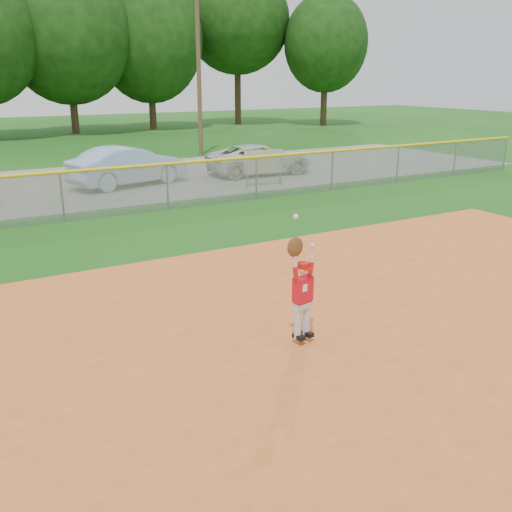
{
  "coord_description": "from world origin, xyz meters",
  "views": [
    {
      "loc": [
        -3.29,
        -7.34,
        4.19
      ],
      "look_at": [
        1.58,
        1.14,
        1.1
      ],
      "focal_mm": 40.0,
      "sensor_mm": 36.0,
      "label": 1
    }
  ],
  "objects": [
    {
      "name": "car_blue",
      "position": [
        3.57,
        14.78,
        0.81
      ],
      "size": [
        4.97,
        2.8,
        1.55
      ],
      "primitive_type": "imported",
      "rotation": [
        0.0,
        0.0,
        1.83
      ],
      "color": "#8DAED3",
      "rests_on": "parking_strip"
    },
    {
      "name": "parking_strip",
      "position": [
        0.0,
        16.0,
        0.01
      ],
      "size": [
        44.0,
        10.0,
        0.03
      ],
      "primitive_type": "cube",
      "color": "slate",
      "rests_on": "ground"
    },
    {
      "name": "power_lines",
      "position": [
        1.0,
        22.0,
        4.68
      ],
      "size": [
        19.4,
        0.24,
        9.0
      ],
      "color": "#4C3823",
      "rests_on": "ground"
    },
    {
      "name": "outfield_fence",
      "position": [
        0.0,
        10.0,
        0.88
      ],
      "size": [
        40.06,
        0.1,
        1.55
      ],
      "color": "gray",
      "rests_on": "ground"
    },
    {
      "name": "clay_infield",
      "position": [
        0.0,
        -3.0,
        0.02
      ],
      "size": [
        24.0,
        16.0,
        0.04
      ],
      "primitive_type": "cube",
      "color": "#C85D24",
      "rests_on": "ground"
    },
    {
      "name": "sponsor_sign",
      "position": [
        8.11,
        11.94,
        0.95
      ],
      "size": [
        1.62,
        0.23,
        1.44
      ],
      "color": "gray",
      "rests_on": "ground"
    },
    {
      "name": "ballplayer",
      "position": [
        1.55,
        -0.36,
        0.98
      ],
      "size": [
        0.57,
        0.28,
        2.09
      ],
      "color": "silver",
      "rests_on": "ground"
    },
    {
      "name": "car_white_b",
      "position": [
        9.46,
        14.56,
        0.68
      ],
      "size": [
        4.8,
        2.38,
        1.31
      ],
      "primitive_type": "imported",
      "rotation": [
        0.0,
        0.0,
        1.52
      ],
      "color": "silver",
      "rests_on": "parking_strip"
    },
    {
      "name": "ground",
      "position": [
        0.0,
        0.0,
        0.0
      ],
      "size": [
        120.0,
        120.0,
        0.0
      ],
      "primitive_type": "plane",
      "color": "#185012",
      "rests_on": "ground"
    }
  ]
}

